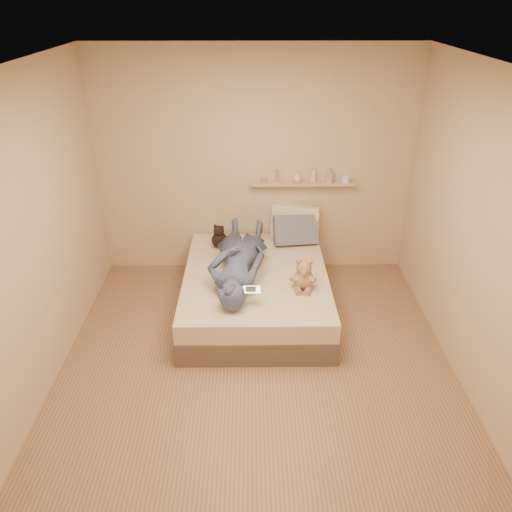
{
  "coord_description": "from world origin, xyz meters",
  "views": [
    {
      "loc": [
        -0.05,
        -3.57,
        3.07
      ],
      "look_at": [
        0.0,
        0.65,
        0.8
      ],
      "focal_mm": 35.0,
      "sensor_mm": 36.0,
      "label": 1
    }
  ],
  "objects_px": {
    "teddy_bear": "(304,276)",
    "pillow_cream": "(296,222)",
    "dark_plush": "(219,238)",
    "bed": "(256,291)",
    "wall_shelf": "(303,183)",
    "person": "(238,258)",
    "game_console": "(251,290)",
    "pillow_grey": "(296,230)"
  },
  "relations": [
    {
      "from": "teddy_bear",
      "to": "person",
      "type": "relative_size",
      "value": 0.22
    },
    {
      "from": "bed",
      "to": "wall_shelf",
      "type": "bearing_deg",
      "value": 58.82
    },
    {
      "from": "bed",
      "to": "game_console",
      "type": "height_order",
      "value": "game_console"
    },
    {
      "from": "pillow_grey",
      "to": "wall_shelf",
      "type": "distance_m",
      "value": 0.53
    },
    {
      "from": "teddy_bear",
      "to": "wall_shelf",
      "type": "height_order",
      "value": "wall_shelf"
    },
    {
      "from": "game_console",
      "to": "dark_plush",
      "type": "xyz_separation_m",
      "value": [
        -0.36,
        1.18,
        -0.04
      ]
    },
    {
      "from": "bed",
      "to": "dark_plush",
      "type": "relative_size",
      "value": 6.81
    },
    {
      "from": "game_console",
      "to": "person",
      "type": "xyz_separation_m",
      "value": [
        -0.13,
        0.57,
        0.02
      ]
    },
    {
      "from": "pillow_cream",
      "to": "pillow_grey",
      "type": "height_order",
      "value": "pillow_cream"
    },
    {
      "from": "dark_plush",
      "to": "person",
      "type": "relative_size",
      "value": 0.18
    },
    {
      "from": "game_console",
      "to": "bed",
      "type": "bearing_deg",
      "value": 84.97
    },
    {
      "from": "bed",
      "to": "person",
      "type": "xyz_separation_m",
      "value": [
        -0.18,
        -0.02,
        0.41
      ]
    },
    {
      "from": "teddy_bear",
      "to": "wall_shelf",
      "type": "distance_m",
      "value": 1.33
    },
    {
      "from": "teddy_bear",
      "to": "pillow_cream",
      "type": "xyz_separation_m",
      "value": [
        0.01,
        1.14,
        0.06
      ]
    },
    {
      "from": "dark_plush",
      "to": "pillow_cream",
      "type": "distance_m",
      "value": 0.92
    },
    {
      "from": "game_console",
      "to": "wall_shelf",
      "type": "bearing_deg",
      "value": 68.08
    },
    {
      "from": "pillow_cream",
      "to": "pillow_grey",
      "type": "distance_m",
      "value": 0.14
    },
    {
      "from": "wall_shelf",
      "to": "teddy_bear",
      "type": "bearing_deg",
      "value": -94.01
    },
    {
      "from": "teddy_bear",
      "to": "wall_shelf",
      "type": "bearing_deg",
      "value": 85.99
    },
    {
      "from": "game_console",
      "to": "dark_plush",
      "type": "bearing_deg",
      "value": 106.75
    },
    {
      "from": "person",
      "to": "game_console",
      "type": "bearing_deg",
      "value": 108.09
    },
    {
      "from": "dark_plush",
      "to": "teddy_bear",
      "type": "bearing_deg",
      "value": -46.09
    },
    {
      "from": "pillow_grey",
      "to": "pillow_cream",
      "type": "bearing_deg",
      "value": 85.62
    },
    {
      "from": "dark_plush",
      "to": "pillow_grey",
      "type": "bearing_deg",
      "value": 6.19
    },
    {
      "from": "game_console",
      "to": "pillow_grey",
      "type": "height_order",
      "value": "pillow_grey"
    },
    {
      "from": "teddy_bear",
      "to": "pillow_grey",
      "type": "bearing_deg",
      "value": 89.93
    },
    {
      "from": "person",
      "to": "wall_shelf",
      "type": "bearing_deg",
      "value": -122.41
    },
    {
      "from": "teddy_bear",
      "to": "dark_plush",
      "type": "xyz_separation_m",
      "value": [
        -0.87,
        0.91,
        -0.02
      ]
    },
    {
      "from": "pillow_cream",
      "to": "pillow_grey",
      "type": "relative_size",
      "value": 1.1
    },
    {
      "from": "game_console",
      "to": "pillow_cream",
      "type": "xyz_separation_m",
      "value": [
        0.53,
        1.42,
        0.04
      ]
    },
    {
      "from": "teddy_bear",
      "to": "pillow_cream",
      "type": "distance_m",
      "value": 1.14
    },
    {
      "from": "dark_plush",
      "to": "person",
      "type": "bearing_deg",
      "value": -69.42
    },
    {
      "from": "pillow_cream",
      "to": "wall_shelf",
      "type": "relative_size",
      "value": 0.46
    },
    {
      "from": "pillow_grey",
      "to": "person",
      "type": "relative_size",
      "value": 0.33
    },
    {
      "from": "pillow_cream",
      "to": "person",
      "type": "relative_size",
      "value": 0.36
    },
    {
      "from": "teddy_bear",
      "to": "person",
      "type": "bearing_deg",
      "value": 155.55
    },
    {
      "from": "game_console",
      "to": "pillow_grey",
      "type": "xyz_separation_m",
      "value": [
        0.52,
        1.28,
        0.01
      ]
    },
    {
      "from": "pillow_cream",
      "to": "pillow_grey",
      "type": "xyz_separation_m",
      "value": [
        -0.01,
        -0.14,
        -0.03
      ]
    },
    {
      "from": "bed",
      "to": "pillow_grey",
      "type": "relative_size",
      "value": 3.8
    },
    {
      "from": "bed",
      "to": "person",
      "type": "distance_m",
      "value": 0.45
    },
    {
      "from": "person",
      "to": "wall_shelf",
      "type": "xyz_separation_m",
      "value": [
        0.73,
        0.93,
        0.47
      ]
    },
    {
      "from": "dark_plush",
      "to": "person",
      "type": "xyz_separation_m",
      "value": [
        0.23,
        -0.61,
        0.06
      ]
    }
  ]
}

